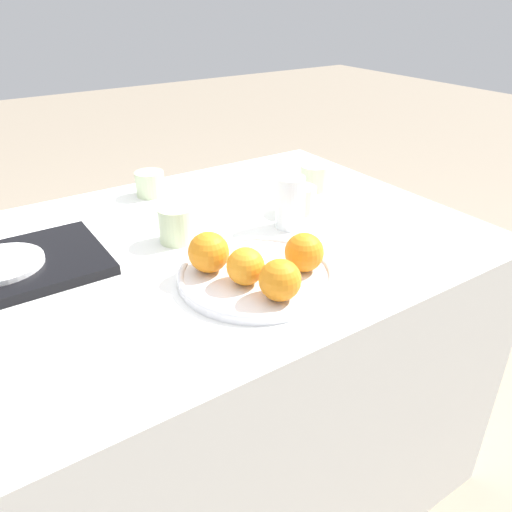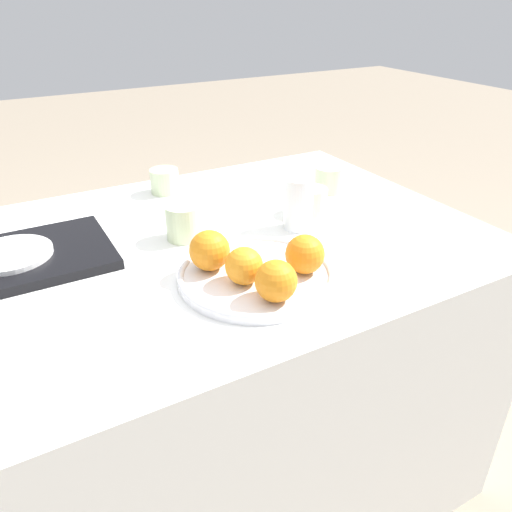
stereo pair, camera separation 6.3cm
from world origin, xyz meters
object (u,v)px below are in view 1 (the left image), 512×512
object	(u,v)px
orange_0	(246,266)
orange_3	(209,252)
cup_1	(150,184)
cup_2	(314,178)
fruit_platter	(256,275)
cup_0	(176,225)
serving_tray	(2,271)
cup_3	(300,199)
side_plate	(0,264)
orange_1	(304,252)
water_glass	(290,202)
orange_2	(280,280)

from	to	relation	value
orange_0	orange_3	size ratio (longest dim) A/B	0.89
cup_1	cup_2	bearing A→B (deg)	-28.20
fruit_platter	cup_0	world-z (taller)	cup_0
orange_3	serving_tray	size ratio (longest dim) A/B	0.20
cup_3	serving_tray	bearing A→B (deg)	173.79
cup_2	cup_3	xyz separation A→B (m)	(-0.12, -0.09, -0.00)
cup_0	cup_2	distance (m)	0.45
cup_0	cup_2	size ratio (longest dim) A/B	1.01
side_plate	orange_1	bearing A→B (deg)	-33.91
cup_2	water_glass	bearing A→B (deg)	-142.53
orange_0	cup_1	xyz separation A→B (m)	(0.04, 0.52, -0.02)
orange_0	cup_2	world-z (taller)	orange_0
fruit_platter	orange_1	bearing A→B (deg)	-25.19
serving_tray	side_plate	bearing A→B (deg)	0.00
orange_0	cup_0	world-z (taller)	orange_0
fruit_platter	orange_1	size ratio (longest dim) A/B	3.99
orange_1	cup_2	distance (m)	0.46
orange_2	orange_3	xyz separation A→B (m)	(-0.05, 0.15, 0.00)
orange_0	cup_2	distance (m)	0.53
orange_1	serving_tray	bearing A→B (deg)	146.09
serving_tray	cup_3	bearing A→B (deg)	-6.21
water_glass	cup_3	world-z (taller)	water_glass
orange_2	cup_0	bearing A→B (deg)	96.72
orange_3	serving_tray	distance (m)	0.39
orange_0	cup_0	xyz separation A→B (m)	(-0.02, 0.25, -0.01)
serving_tray	side_plate	size ratio (longest dim) A/B	2.38
orange_3	serving_tray	bearing A→B (deg)	145.67
orange_1	orange_0	bearing A→B (deg)	170.05
cup_0	cup_2	xyz separation A→B (m)	(0.44, 0.08, -0.00)
water_glass	cup_2	distance (m)	0.25
fruit_platter	cup_1	size ratio (longest dim) A/B	3.92
cup_1	serving_tray	bearing A→B (deg)	-150.30
orange_0	water_glass	size ratio (longest dim) A/B	0.58
orange_2	cup_1	world-z (taller)	orange_2
fruit_platter	cup_2	bearing A→B (deg)	37.86
orange_3	cup_2	world-z (taller)	orange_3
fruit_platter	cup_2	distance (m)	0.49
cup_1	cup_3	size ratio (longest dim) A/B	0.95
orange_3	cup_2	xyz separation A→B (m)	(0.46, 0.24, -0.02)
orange_3	side_plate	world-z (taller)	orange_3
orange_3	water_glass	world-z (taller)	water_glass
orange_2	serving_tray	bearing A→B (deg)	135.44
water_glass	cup_3	distance (m)	0.10
side_plate	cup_3	bearing A→B (deg)	-6.21
fruit_platter	cup_1	world-z (taller)	cup_1
orange_0	orange_2	world-z (taller)	orange_2
cup_2	serving_tray	bearing A→B (deg)	-178.29
orange_1	cup_0	world-z (taller)	orange_1
orange_3	cup_3	distance (m)	0.37
orange_1	orange_2	size ratio (longest dim) A/B	1.01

